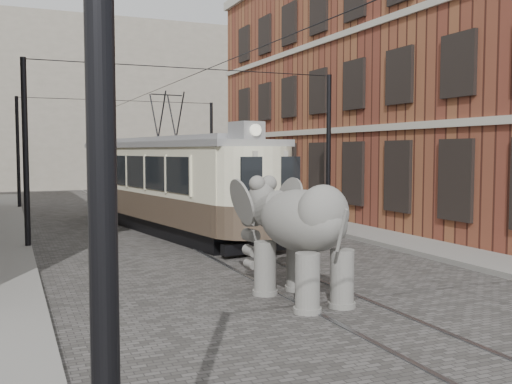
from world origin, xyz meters
name	(u,v)px	position (x,y,z in m)	size (l,w,h in m)	color
ground	(269,272)	(0.00, 0.00, 0.00)	(120.00, 120.00, 0.00)	#4A4644
tram_rails	(269,272)	(0.00, 0.00, 0.01)	(1.54, 80.00, 0.02)	slate
sidewalk_right	(453,253)	(6.00, 0.00, 0.07)	(2.00, 60.00, 0.15)	slate
brick_building	(406,89)	(11.00, 9.00, 6.00)	(8.00, 26.00, 12.00)	brown
distant_block	(82,107)	(0.00, 40.00, 7.00)	(28.00, 10.00, 14.00)	gray
catenary	(201,154)	(-0.20, 5.00, 3.00)	(11.00, 30.20, 6.00)	black
tram	(167,163)	(-0.40, 8.74, 2.66)	(2.77, 13.43, 5.33)	beige
elephant	(302,239)	(-0.55, -2.91, 1.29)	(2.32, 4.22, 2.58)	slate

